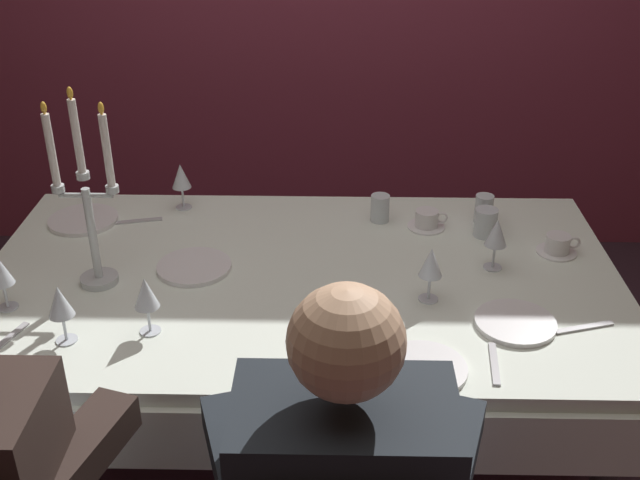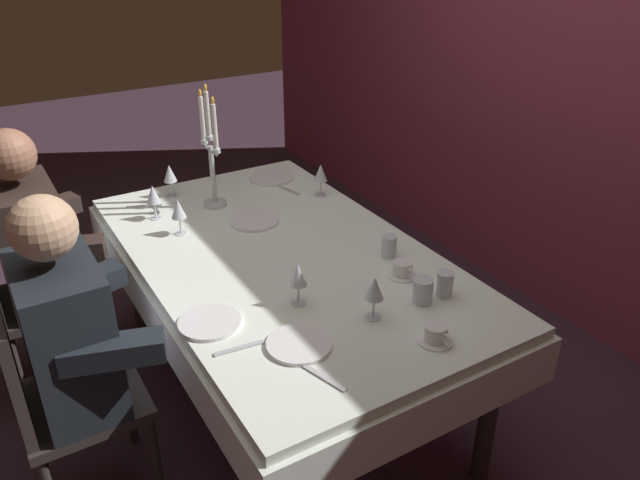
{
  "view_description": "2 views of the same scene",
  "coord_description": "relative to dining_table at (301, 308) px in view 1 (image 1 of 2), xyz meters",
  "views": [
    {
      "loc": [
        0.1,
        -1.96,
        1.92
      ],
      "look_at": [
        0.06,
        0.04,
        0.84
      ],
      "focal_mm": 43.34,
      "sensor_mm": 36.0,
      "label": 1
    },
    {
      "loc": [
        2.01,
        -1.03,
        1.99
      ],
      "look_at": [
        0.1,
        0.12,
        0.81
      ],
      "focal_mm": 34.81,
      "sensor_mm": 36.0,
      "label": 2
    }
  ],
  "objects": [
    {
      "name": "wine_glass_5",
      "position": [
        0.37,
        -0.13,
        0.23
      ],
      "size": [
        0.07,
        0.07,
        0.16
      ],
      "color": "silver",
      "rests_on": "dining_table"
    },
    {
      "name": "dinner_plate_3",
      "position": [
        -0.32,
        0.03,
        0.13
      ],
      "size": [
        0.22,
        0.22,
        0.01
      ],
      "primitive_type": "cylinder",
      "color": "white",
      "rests_on": "dining_table"
    },
    {
      "name": "spoon_3",
      "position": [
        0.77,
        -0.26,
        0.12
      ],
      "size": [
        0.17,
        0.07,
        0.01
      ],
      "primitive_type": "cube",
      "rotation": [
        0.0,
        0.0,
        0.29
      ],
      "color": "#B7B7BC",
      "rests_on": "dining_table"
    },
    {
      "name": "candelabra",
      "position": [
        -0.59,
        -0.05,
        0.36
      ],
      "size": [
        0.19,
        0.11,
        0.59
      ],
      "color": "silver",
      "rests_on": "dining_table"
    },
    {
      "name": "dinner_plate_1",
      "position": [
        0.59,
        -0.25,
        0.13
      ],
      "size": [
        0.22,
        0.22,
        0.01
      ],
      "primitive_type": "cylinder",
      "color": "white",
      "rests_on": "dining_table"
    },
    {
      "name": "wine_glass_1",
      "position": [
        -0.38,
        -0.3,
        0.23
      ],
      "size": [
        0.07,
        0.07,
        0.16
      ],
      "color": "silver",
      "rests_on": "dining_table"
    },
    {
      "name": "wine_glass_2",
      "position": [
        -0.59,
        -0.34,
        0.24
      ],
      "size": [
        0.07,
        0.07,
        0.16
      ],
      "color": "silver",
      "rests_on": "dining_table"
    },
    {
      "name": "dining_table",
      "position": [
        0.0,
        0.0,
        0.0
      ],
      "size": [
        1.94,
        1.14,
        0.74
      ],
      "color": "white",
      "rests_on": "ground_plane"
    },
    {
      "name": "ground_plane",
      "position": [
        0.0,
        0.0,
        -0.62
      ],
      "size": [
        12.0,
        12.0,
        0.0
      ],
      "primitive_type": "plane",
      "color": "#3B2734"
    },
    {
      "name": "dinner_plate_0",
      "position": [
        -0.75,
        0.33,
        0.13
      ],
      "size": [
        0.23,
        0.23,
        0.01
      ],
      "primitive_type": "cylinder",
      "color": "white",
      "rests_on": "dining_table"
    },
    {
      "name": "wine_glass_3",
      "position": [
        -0.8,
        -0.19,
        0.24
      ],
      "size": [
        0.07,
        0.07,
        0.16
      ],
      "color": "silver",
      "rests_on": "dining_table"
    },
    {
      "name": "water_tumbler_2",
      "position": [
        0.59,
        0.26,
        0.17
      ],
      "size": [
        0.07,
        0.07,
        0.09
      ],
      "primitive_type": "cylinder",
      "color": "silver",
      "rests_on": "dining_table"
    },
    {
      "name": "dinner_plate_2",
      "position": [
        0.32,
        -0.45,
        0.13
      ],
      "size": [
        0.22,
        0.22,
        0.01
      ],
      "primitive_type": "cylinder",
      "color": "white",
      "rests_on": "dining_table"
    },
    {
      "name": "spoon_0",
      "position": [
        -0.57,
        0.34,
        0.12
      ],
      "size": [
        0.17,
        0.06,
        0.01
      ],
      "primitive_type": "cube",
      "rotation": [
        0.0,
        0.0,
        0.24
      ],
      "color": "#B7B7BC",
      "rests_on": "dining_table"
    },
    {
      "name": "water_tumbler_0",
      "position": [
        0.25,
        0.36,
        0.16
      ],
      "size": [
        0.06,
        0.06,
        0.09
      ],
      "primitive_type": "cylinder",
      "color": "silver",
      "rests_on": "dining_table"
    },
    {
      "name": "coffee_cup_1",
      "position": [
        0.79,
        0.15,
        0.15
      ],
      "size": [
        0.13,
        0.12,
        0.06
      ],
      "color": "white",
      "rests_on": "dining_table"
    },
    {
      "name": "fork_2",
      "position": [
        -0.75,
        -0.35,
        0.12
      ],
      "size": [
        0.07,
        0.17,
        0.01
      ],
      "primitive_type": "cube",
      "rotation": [
        0.0,
        0.0,
        1.25
      ],
      "color": "#B7B7BC",
      "rests_on": "dining_table"
    },
    {
      "name": "spoon_1",
      "position": [
        0.5,
        -0.42,
        0.12
      ],
      "size": [
        0.04,
        0.17,
        0.01
      ],
      "primitive_type": "cube",
      "rotation": [
        0.0,
        0.0,
        1.47
      ],
      "color": "#B7B7BC",
      "rests_on": "dining_table"
    },
    {
      "name": "wine_glass_4",
      "position": [
        -0.43,
        0.45,
        0.23
      ],
      "size": [
        0.07,
        0.07,
        0.16
      ],
      "color": "silver",
      "rests_on": "dining_table"
    },
    {
      "name": "coffee_cup_0",
      "position": [
        0.41,
        0.32,
        0.15
      ],
      "size": [
        0.13,
        0.12,
        0.06
      ],
      "color": "white",
      "rests_on": "dining_table"
    },
    {
      "name": "water_tumbler_1",
      "position": [
        0.6,
        0.36,
        0.17
      ],
      "size": [
        0.06,
        0.06,
        0.1
      ],
      "primitive_type": "cylinder",
      "color": "silver",
      "rests_on": "dining_table"
    },
    {
      "name": "wine_glass_0",
      "position": [
        0.58,
        0.05,
        0.23
      ],
      "size": [
        0.07,
        0.07,
        0.16
      ],
      "color": "silver",
      "rests_on": "dining_table"
    }
  ]
}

